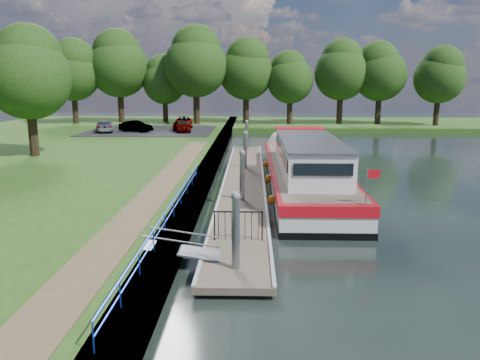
{
  "coord_description": "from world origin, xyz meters",
  "views": [
    {
      "loc": [
        0.52,
        -14.67,
        6.33
      ],
      "look_at": [
        -0.11,
        8.5,
        1.4
      ],
      "focal_mm": 35.0,
      "sensor_mm": 36.0,
      "label": 1
    }
  ],
  "objects_px": {
    "barge": "(302,167)",
    "car_b": "(136,126)",
    "pontoon": "(244,184)",
    "car_d": "(184,122)",
    "car_a": "(182,126)",
    "car_c": "(104,126)"
  },
  "relations": [
    {
      "from": "car_c",
      "to": "car_d",
      "type": "distance_m",
      "value": 9.72
    },
    {
      "from": "pontoon",
      "to": "car_c",
      "type": "bearing_deg",
      "value": 124.1
    },
    {
      "from": "pontoon",
      "to": "car_c",
      "type": "relative_size",
      "value": 7.09
    },
    {
      "from": "barge",
      "to": "car_a",
      "type": "distance_m",
      "value": 25.31
    },
    {
      "from": "car_c",
      "to": "car_a",
      "type": "bearing_deg",
      "value": 163.57
    },
    {
      "from": "barge",
      "to": "car_d",
      "type": "xyz_separation_m",
      "value": [
        -11.38,
        28.01,
        0.36
      ]
    },
    {
      "from": "car_b",
      "to": "car_c",
      "type": "height_order",
      "value": "car_c"
    },
    {
      "from": "barge",
      "to": "car_a",
      "type": "bearing_deg",
      "value": 115.53
    },
    {
      "from": "barge",
      "to": "car_c",
      "type": "xyz_separation_m",
      "value": [
        -19.37,
        22.48,
        0.36
      ]
    },
    {
      "from": "pontoon",
      "to": "car_d",
      "type": "distance_m",
      "value": 29.89
    },
    {
      "from": "pontoon",
      "to": "car_b",
      "type": "height_order",
      "value": "car_b"
    },
    {
      "from": "barge",
      "to": "car_d",
      "type": "relative_size",
      "value": 4.79
    },
    {
      "from": "pontoon",
      "to": "car_b",
      "type": "relative_size",
      "value": 8.14
    },
    {
      "from": "car_c",
      "to": "car_b",
      "type": "bearing_deg",
      "value": 162.22
    },
    {
      "from": "pontoon",
      "to": "barge",
      "type": "bearing_deg",
      "value": 12.81
    },
    {
      "from": "car_c",
      "to": "car_d",
      "type": "xyz_separation_m",
      "value": [
        8.0,
        5.53,
        -0.0
      ]
    },
    {
      "from": "car_b",
      "to": "car_d",
      "type": "distance_m",
      "value": 7.1
    },
    {
      "from": "barge",
      "to": "car_b",
      "type": "xyz_separation_m",
      "value": [
        -15.9,
        22.55,
        0.35
      ]
    },
    {
      "from": "barge",
      "to": "car_c",
      "type": "height_order",
      "value": "barge"
    },
    {
      "from": "car_b",
      "to": "pontoon",
      "type": "bearing_deg",
      "value": -133.53
    },
    {
      "from": "barge",
      "to": "car_d",
      "type": "bearing_deg",
      "value": 112.1
    },
    {
      "from": "barge",
      "to": "car_d",
      "type": "height_order",
      "value": "barge"
    }
  ]
}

